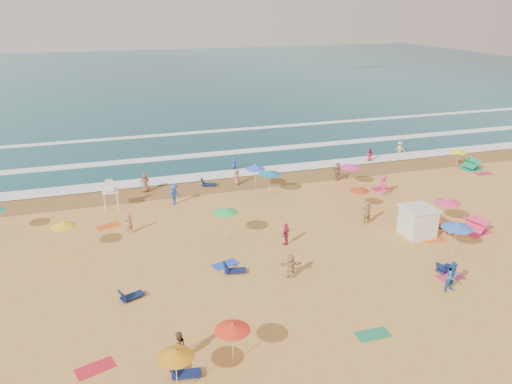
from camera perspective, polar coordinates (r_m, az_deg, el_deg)
name	(u,v)px	position (r m, az deg, el deg)	size (l,w,h in m)	color
ground	(310,237)	(35.54, 6.20, -5.18)	(220.00, 220.00, 0.00)	gold
ocean	(157,78)	(114.90, -11.22, 12.70)	(220.00, 140.00, 0.18)	#0C4756
wet_sand	(256,181)	(46.32, 0.01, 1.28)	(220.00, 220.00, 0.00)	olive
surf_foam	(231,154)	(54.35, -2.84, 4.34)	(200.00, 18.70, 0.05)	white
cabana	(418,222)	(37.07, 17.99, -3.30)	(2.00, 2.00, 2.00)	silver
cabana_roof	(419,208)	(36.67, 18.17, -1.78)	(2.20, 2.20, 0.12)	silver
bicycle	(442,228)	(38.17, 20.49, -3.84)	(0.58, 1.66, 0.87)	black
lifeguard_stand	(111,197)	(41.30, -16.27, -0.54)	(1.20, 1.20, 2.10)	white
beach_umbrellas	(362,201)	(36.93, 12.07, -1.00)	(59.33, 23.88, 0.78)	#1928D9
loungers	(406,243)	(35.72, 16.73, -5.56)	(39.87, 24.55, 0.34)	#0E1D49
towels	(377,245)	(35.26, 13.70, -5.89)	(38.14, 21.77, 0.03)	red
popup_tents	(473,189)	(46.57, 23.59, 0.35)	(11.96, 14.01, 1.20)	#DA3062
beachgoers	(302,203)	(39.25, 5.23, -1.26)	(41.42, 27.23, 2.14)	#AF7A50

